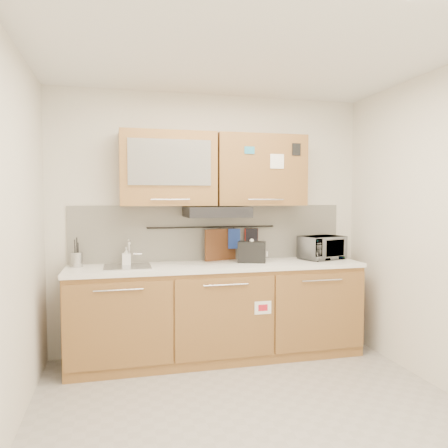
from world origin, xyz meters
TOP-DOWN VIEW (x-y plane):
  - floor at (0.00, 0.00)m, footprint 3.20×3.20m
  - ceiling at (0.00, 0.00)m, footprint 3.20×3.20m
  - wall_back at (0.00, 1.50)m, footprint 3.20×0.00m
  - wall_left at (-1.60, 0.00)m, footprint 0.00×3.00m
  - base_cabinet at (0.00, 1.19)m, footprint 2.80×0.64m
  - countertop at (0.00, 1.19)m, footprint 2.82×0.62m
  - backsplash at (0.00, 1.49)m, footprint 2.80×0.02m
  - upper_cabinets at (-0.00, 1.32)m, footprint 1.82×0.37m
  - range_hood at (0.00, 1.25)m, footprint 0.60×0.46m
  - sink at (-0.85, 1.21)m, footprint 0.42×0.40m
  - utensil_rail at (0.00, 1.45)m, footprint 1.30×0.02m
  - utensil_crock at (-1.30, 1.32)m, footprint 0.13×0.13m
  - kettle at (0.35, 1.22)m, footprint 0.18×0.17m
  - toaster at (0.35, 1.22)m, footprint 0.31×0.25m
  - microwave at (1.13, 1.26)m, footprint 0.50×0.41m
  - soap_bottle at (-0.86, 1.29)m, footprint 0.08×0.08m
  - cutting_board at (0.08, 1.44)m, footprint 0.35×0.14m
  - oven_mitt at (0.23, 1.44)m, footprint 0.12×0.05m
  - dark_pouch at (0.41, 1.44)m, footprint 0.14×0.08m
  - pot_holder at (0.41, 1.44)m, footprint 0.14×0.04m

SIDE VIEW (x-z plane):
  - floor at x=0.00m, z-range 0.00..0.00m
  - base_cabinet at x=0.00m, z-range -0.03..0.85m
  - countertop at x=0.00m, z-range 0.88..0.92m
  - sink at x=-0.85m, z-range 0.79..1.05m
  - utensil_crock at x=-1.30m, z-range 0.86..1.13m
  - soap_bottle at x=-0.86m, z-range 0.92..1.09m
  - kettle at x=0.35m, z-range 0.89..1.13m
  - cutting_board at x=0.08m, z-range 0.80..1.24m
  - toaster at x=0.35m, z-range 0.92..1.13m
  - microwave at x=1.13m, z-range 0.92..1.16m
  - dark_pouch at x=0.41m, z-range 1.03..1.24m
  - oven_mitt at x=0.23m, z-range 1.04..1.24m
  - pot_holder at x=0.41m, z-range 1.07..1.24m
  - backsplash at x=0.00m, z-range 0.92..1.48m
  - utensil_rail at x=0.00m, z-range 1.25..1.27m
  - wall_left at x=-1.60m, z-range -0.20..2.80m
  - wall_back at x=0.00m, z-range -0.30..2.90m
  - range_hood at x=0.00m, z-range 1.37..1.47m
  - upper_cabinets at x=0.00m, z-range 1.48..2.18m
  - ceiling at x=0.00m, z-range 2.60..2.60m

